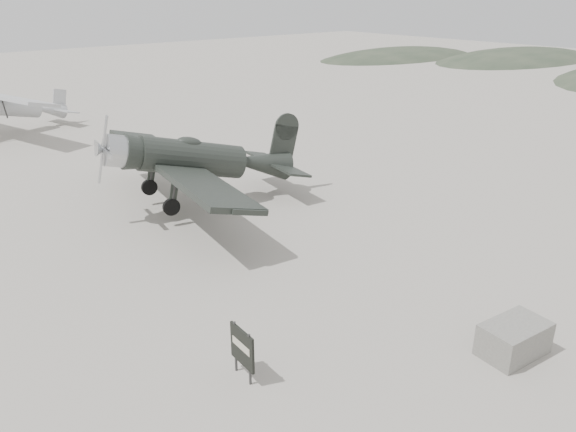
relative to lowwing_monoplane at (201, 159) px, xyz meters
name	(u,v)px	position (x,y,z in m)	size (l,w,h in m)	color
ground	(361,270)	(0.86, -8.39, -2.07)	(160.00, 160.00, 0.00)	gray
hill_east_north	(518,59)	(60.86, 19.61, -2.07)	(36.00, 18.00, 6.00)	#2B3828
hill_northeast	(398,57)	(50.86, 31.61, -2.07)	(32.00, 16.00, 5.20)	#2B3828
lowwing_monoplane	(201,159)	(0.00, 0.00, 0.00)	(8.75, 12.19, 3.91)	black
highwing_monoplane	(1,102)	(-2.88, 18.79, 0.01)	(8.42, 11.74, 3.33)	#9C9FA1
equipment_block	(514,339)	(0.45, -14.01, -1.64)	(1.73, 1.08, 0.86)	slate
sign_board	(242,348)	(-5.36, -10.39, -1.25)	(0.13, 0.95, 1.38)	#333333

